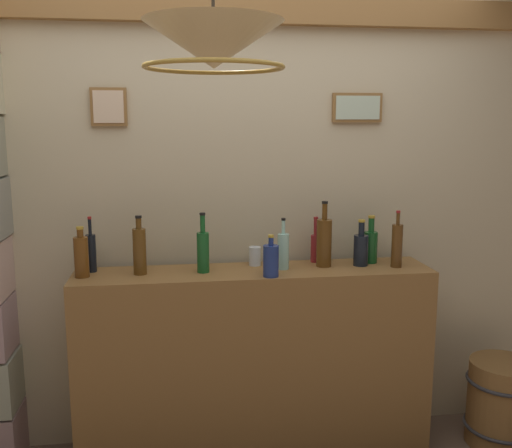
% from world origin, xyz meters
% --- Properties ---
extents(panelled_rear_partition, '(3.26, 0.15, 2.44)m').
position_xyz_m(panelled_rear_partition, '(0.00, 1.10, 1.30)').
color(panelled_rear_partition, beige).
rests_on(panelled_rear_partition, ground).
extents(bar_shelf_unit, '(1.83, 0.36, 1.01)m').
position_xyz_m(bar_shelf_unit, '(0.00, 0.84, 0.51)').
color(bar_shelf_unit, olive).
rests_on(bar_shelf_unit, ground).
extents(liquor_bottle_tequila, '(0.06, 0.06, 0.30)m').
position_xyz_m(liquor_bottle_tequila, '(-0.26, 0.84, 1.13)').
color(liquor_bottle_tequila, '#185825').
rests_on(liquor_bottle_tequila, bar_shelf_unit).
extents(liquor_bottle_brandy, '(0.07, 0.07, 0.26)m').
position_xyz_m(liquor_bottle_brandy, '(0.64, 0.92, 1.11)').
color(liquor_bottle_brandy, '#185322').
rests_on(liquor_bottle_brandy, bar_shelf_unit).
extents(liquor_bottle_port, '(0.08, 0.08, 0.35)m').
position_xyz_m(liquor_bottle_port, '(0.37, 0.87, 1.14)').
color(liquor_bottle_port, '#5B3813').
rests_on(liquor_bottle_port, bar_shelf_unit).
extents(liquor_bottle_sherry, '(0.08, 0.08, 0.21)m').
position_xyz_m(liquor_bottle_sherry, '(0.06, 0.71, 1.09)').
color(liquor_bottle_sherry, navy).
rests_on(liquor_bottle_sherry, bar_shelf_unit).
extents(liquor_bottle_gin, '(0.07, 0.07, 0.25)m').
position_xyz_m(liquor_bottle_gin, '(-0.86, 0.83, 1.12)').
color(liquor_bottle_gin, brown).
rests_on(liquor_bottle_gin, bar_shelf_unit).
extents(liquor_bottle_vermouth, '(0.06, 0.06, 0.27)m').
position_xyz_m(liquor_bottle_vermouth, '(0.15, 0.85, 1.11)').
color(liquor_bottle_vermouth, '#A2D9CC').
rests_on(liquor_bottle_vermouth, bar_shelf_unit).
extents(liquor_bottle_amaro, '(0.05, 0.05, 0.25)m').
position_xyz_m(liquor_bottle_amaro, '(0.35, 0.97, 1.10)').
color(liquor_bottle_amaro, maroon).
rests_on(liquor_bottle_amaro, bar_shelf_unit).
extents(liquor_bottle_scotch, '(0.08, 0.08, 0.25)m').
position_xyz_m(liquor_bottle_scotch, '(0.57, 0.86, 1.10)').
color(liquor_bottle_scotch, black).
rests_on(liquor_bottle_scotch, bar_shelf_unit).
extents(liquor_bottle_whiskey, '(0.05, 0.05, 0.28)m').
position_xyz_m(liquor_bottle_whiskey, '(-0.82, 0.93, 1.12)').
color(liquor_bottle_whiskey, black).
rests_on(liquor_bottle_whiskey, bar_shelf_unit).
extents(liquor_bottle_vodka, '(0.07, 0.07, 0.30)m').
position_xyz_m(liquor_bottle_vodka, '(-0.58, 0.84, 1.14)').
color(liquor_bottle_vodka, brown).
rests_on(liquor_bottle_vodka, bar_shelf_unit).
extents(liquor_bottle_mezcal, '(0.06, 0.06, 0.30)m').
position_xyz_m(liquor_bottle_mezcal, '(0.74, 0.80, 1.13)').
color(liquor_bottle_mezcal, '#573615').
rests_on(liquor_bottle_mezcal, bar_shelf_unit).
extents(glass_tumbler_rocks, '(0.06, 0.06, 0.10)m').
position_xyz_m(glass_tumbler_rocks, '(0.02, 0.94, 1.06)').
color(glass_tumbler_rocks, silver).
rests_on(glass_tumbler_rocks, bar_shelf_unit).
extents(pendant_lamp, '(0.50, 0.50, 0.42)m').
position_xyz_m(pendant_lamp, '(-0.25, 0.07, 2.02)').
color(pendant_lamp, beige).
extents(wooden_barrel, '(0.40, 0.40, 0.47)m').
position_xyz_m(wooden_barrel, '(1.36, 0.73, 0.24)').
color(wooden_barrel, olive).
rests_on(wooden_barrel, ground).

